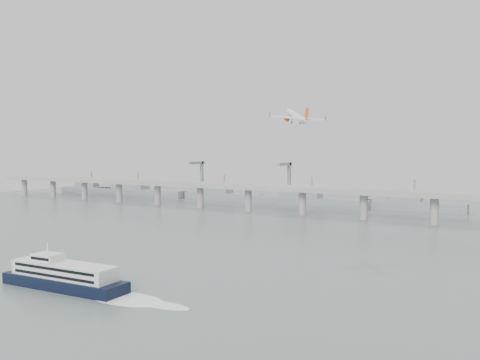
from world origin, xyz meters
The scene contains 5 objects.
ground centered at (0.00, 0.00, 0.00)m, with size 900.00×900.00×0.00m, color slate.
bridge centered at (-1.15, 200.00, 17.65)m, with size 800.00×22.00×23.90m.
distant_fleet centered at (-155.36, 265.08, 6.22)m, with size 453.00×60.90×40.00m.
ferry centered at (-15.86, -44.87, 4.46)m, with size 87.14×18.06×16.43m.
airliner centered at (21.65, 77.57, 69.42)m, with size 26.97×27.97×11.74m.
Camera 1 is at (136.88, -169.97, 50.91)m, focal length 38.00 mm.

